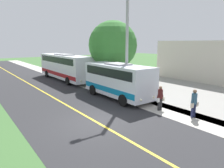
{
  "coord_description": "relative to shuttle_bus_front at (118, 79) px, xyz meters",
  "views": [
    {
      "loc": [
        6.2,
        10.08,
        4.68
      ],
      "look_at": [
        -3.5,
        -3.17,
        1.4
      ],
      "focal_mm": 33.47,
      "sensor_mm": 36.0,
      "label": 1
    }
  ],
  "objects": [
    {
      "name": "road_surface",
      "position": [
        4.48,
        3.65,
        -1.63
      ],
      "size": [
        8.0,
        100.0,
        0.01
      ],
      "primitive_type": "cube",
      "color": "#28282B",
      "rests_on": "ground"
    },
    {
      "name": "road_centre_line",
      "position": [
        4.48,
        3.65,
        -1.62
      ],
      "size": [
        0.16,
        100.0,
        0.0
      ],
      "primitive_type": "cube",
      "color": "gold",
      "rests_on": "ground"
    },
    {
      "name": "shuttle_bus_front",
      "position": [
        0.0,
        0.0,
        0.0
      ],
      "size": [
        2.6,
        7.08,
        2.97
      ],
      "color": "silver",
      "rests_on": "ground"
    },
    {
      "name": "tree_curbside",
      "position": [
        -2.92,
        -4.7,
        2.76
      ],
      "size": [
        5.23,
        5.23,
        7.01
      ],
      "color": "#4C3826",
      "rests_on": "ground"
    },
    {
      "name": "sidewalk",
      "position": [
        -0.72,
        3.65,
        -1.63
      ],
      "size": [
        2.4,
        100.0,
        0.01
      ],
      "primitive_type": "cube",
      "color": "#B2ADA3",
      "rests_on": "ground"
    },
    {
      "name": "transit_bus_rear",
      "position": [
        0.01,
        -10.96,
        0.15
      ],
      "size": [
        2.59,
        11.06,
        3.26
      ],
      "color": "white",
      "rests_on": "ground"
    },
    {
      "name": "street_light_pole",
      "position": [
        -0.41,
        0.5,
        3.27
      ],
      "size": [
        1.97,
        0.24,
        8.96
      ],
      "color": "#9E9EA3",
      "rests_on": "ground"
    },
    {
      "name": "ground_plane",
      "position": [
        4.48,
        3.65,
        -1.63
      ],
      "size": [
        120.0,
        120.0,
        0.0
      ],
      "primitive_type": "plane",
      "color": "#3D6633"
    },
    {
      "name": "pedestrian_with_bags",
      "position": [
        -0.96,
        6.59,
        -0.66
      ],
      "size": [
        0.72,
        0.34,
        1.8
      ],
      "color": "#1E2347",
      "rests_on": "ground"
    },
    {
      "name": "pedestrian_waiting",
      "position": [
        -0.32,
        4.4,
        -0.7
      ],
      "size": [
        0.72,
        0.34,
        1.73
      ],
      "color": "#262628",
      "rests_on": "ground"
    }
  ]
}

